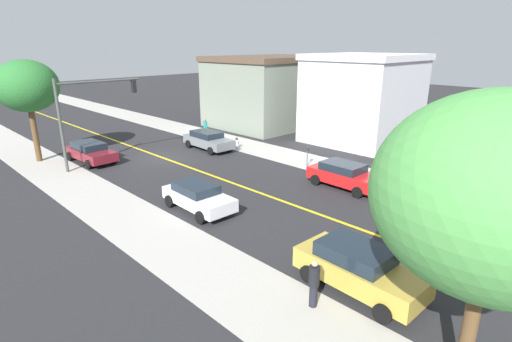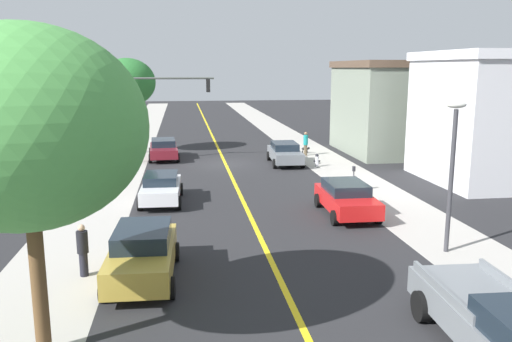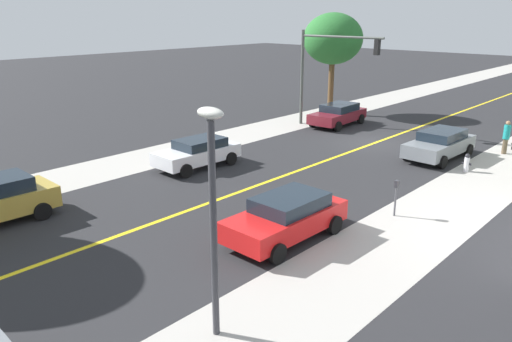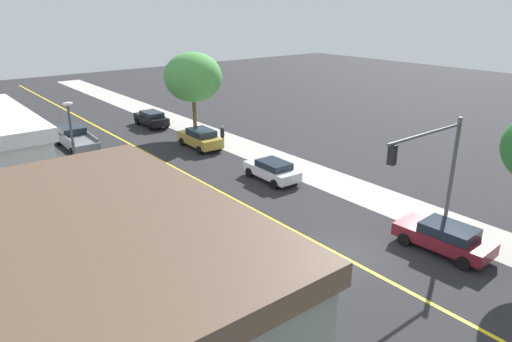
# 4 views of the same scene
# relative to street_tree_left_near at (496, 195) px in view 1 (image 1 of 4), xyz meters

# --- Properties ---
(ground_plane) EXTENTS (140.00, 140.00, 0.00)m
(ground_plane) POSITION_rel_street_tree_left_near_xyz_m (-6.15, -23.37, -5.19)
(ground_plane) COLOR #262628
(sidewalk_left) EXTENTS (3.47, 126.00, 0.01)m
(sidewalk_left) POSITION_rel_street_tree_left_near_xyz_m (-13.19, -23.37, -5.19)
(sidewalk_left) COLOR #ADA8A0
(sidewalk_left) RESTS_ON ground
(sidewalk_right) EXTENTS (3.47, 126.00, 0.01)m
(sidewalk_right) POSITION_rel_street_tree_left_near_xyz_m (0.88, -23.37, -5.19)
(sidewalk_right) COLOR #ADA8A0
(sidewalk_right) RESTS_ON ground
(road_centerline_stripe) EXTENTS (0.20, 126.00, 0.00)m
(road_centerline_stripe) POSITION_rel_street_tree_left_near_xyz_m (-6.15, -23.37, -5.19)
(road_centerline_stripe) COLOR yellow
(road_centerline_stripe) RESTS_ON ground
(corner_shop_building) EXTENTS (11.79, 9.45, 6.95)m
(corner_shop_building) POSITION_rel_street_tree_left_near_xyz_m (-21.42, -26.58, -1.70)
(corner_shop_building) COLOR gray
(corner_shop_building) RESTS_ON ground
(brick_apartment_block) EXTENTS (8.53, 7.98, 7.36)m
(brick_apartment_block) POSITION_rel_street_tree_left_near_xyz_m (-21.42, -15.82, -1.50)
(brick_apartment_block) COLOR silver
(brick_apartment_block) RESTS_ON ground
(street_tree_left_near) EXTENTS (5.15, 5.15, 7.39)m
(street_tree_left_near) POSITION_rel_street_tree_left_near_xyz_m (0.00, 0.00, 0.00)
(street_tree_left_near) COLOR brown
(street_tree_left_near) RESTS_ON ground
(street_tree_right_corner) EXTENTS (4.20, 4.20, 7.17)m
(street_tree_right_corner) POSITION_rel_street_tree_left_near_xyz_m (0.68, -28.91, 0.16)
(street_tree_right_corner) COLOR brown
(street_tree_right_corner) RESTS_ON ground
(fire_hydrant) EXTENTS (0.44, 0.24, 0.87)m
(fire_hydrant) POSITION_rel_street_tree_left_near_xyz_m (-12.06, -21.54, -4.76)
(fire_hydrant) COLOR silver
(fire_hydrant) RESTS_ON ground
(parking_meter) EXTENTS (0.12, 0.18, 1.37)m
(parking_meter) POSITION_rel_street_tree_left_near_xyz_m (-12.15, -14.34, -4.29)
(parking_meter) COLOR #4C4C51
(parking_meter) RESTS_ON ground
(traffic_light_mast) EXTENTS (5.84, 0.32, 6.10)m
(traffic_light_mast) POSITION_rel_street_tree_left_near_xyz_m (-1.66, -24.80, -1.00)
(traffic_light_mast) COLOR #474C47
(traffic_light_mast) RESTS_ON ground
(street_lamp) EXTENTS (0.70, 0.36, 5.33)m
(street_lamp) POSITION_rel_street_tree_left_near_xyz_m (-12.49, -5.05, -1.81)
(street_lamp) COLOR #38383D
(street_lamp) RESTS_ON ground
(red_sedan_left_curb) EXTENTS (2.17, 4.46, 1.46)m
(red_sedan_left_curb) POSITION_rel_street_tree_left_near_xyz_m (-10.43, -10.16, -4.42)
(red_sedan_left_curb) COLOR red
(red_sedan_left_curb) RESTS_ON ground
(white_sedan_right_curb) EXTENTS (2.09, 4.27, 1.38)m
(white_sedan_right_curb) POSITION_rel_street_tree_left_near_xyz_m (-2.20, -13.53, -4.45)
(white_sedan_right_curb) COLOR silver
(white_sedan_right_curb) RESTS_ON ground
(gold_sedan_right_curb) EXTENTS (2.22, 4.56, 1.61)m
(gold_sedan_right_curb) POSITION_rel_street_tree_left_near_xyz_m (-1.97, -4.06, -4.35)
(gold_sedan_right_curb) COLOR #B29338
(gold_sedan_right_curb) RESTS_ON ground
(maroon_sedan_right_curb) EXTENTS (2.26, 4.60, 1.41)m
(maroon_sedan_right_curb) POSITION_rel_street_tree_left_near_xyz_m (-1.93, -26.00, -4.44)
(maroon_sedan_right_curb) COLOR maroon
(maroon_sedan_right_curb) RESTS_ON ground
(grey_sedan_left_curb) EXTENTS (2.20, 4.68, 1.45)m
(grey_sedan_left_curb) POSITION_rel_street_tree_left_near_xyz_m (-10.17, -22.87, -4.42)
(grey_sedan_left_curb) COLOR slate
(grey_sedan_left_curb) RESTS_ON ground
(pedestrian_teal_shirt) EXTENTS (0.33, 0.33, 1.77)m
(pedestrian_teal_shirt) POSITION_rel_street_tree_left_near_xyz_m (-12.36, -26.04, -4.25)
(pedestrian_teal_shirt) COLOR brown
(pedestrian_teal_shirt) RESTS_ON ground
(pedestrian_black_shirt) EXTENTS (0.35, 0.35, 1.68)m
(pedestrian_black_shirt) POSITION_rel_street_tree_left_near_xyz_m (-0.10, -4.56, -4.31)
(pedestrian_black_shirt) COLOR black
(pedestrian_black_shirt) RESTS_ON ground
(small_dog) EXTENTS (0.63, 0.49, 0.50)m
(small_dog) POSITION_rel_street_tree_left_near_xyz_m (-12.62, -27.10, -4.87)
(small_dog) COLOR black
(small_dog) RESTS_ON ground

